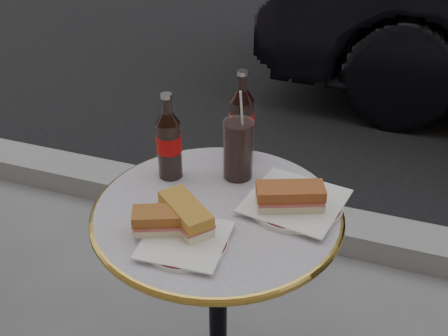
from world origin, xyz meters
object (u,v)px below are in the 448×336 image
(cola_bottle_right, at_px, (242,114))
(cola_glass, at_px, (238,149))
(plate_left, at_px, (185,242))
(plate_right, at_px, (295,203))
(cola_bottle_left, at_px, (169,136))
(bistro_table, at_px, (218,314))

(cola_bottle_right, height_order, cola_glass, cola_bottle_right)
(cola_bottle_right, bearing_deg, plate_left, -89.07)
(cola_bottle_right, relative_size, cola_glass, 1.54)
(plate_left, height_order, plate_right, plate_right)
(cola_bottle_left, bearing_deg, bistro_table, -30.41)
(bistro_table, relative_size, cola_glass, 4.45)
(cola_glass, bearing_deg, plate_left, -93.85)
(plate_left, distance_m, cola_glass, 0.32)
(plate_left, relative_size, cola_bottle_right, 0.76)
(plate_left, relative_size, cola_glass, 1.18)
(cola_bottle_right, bearing_deg, cola_glass, -76.13)
(bistro_table, distance_m, cola_bottle_left, 0.52)
(bistro_table, height_order, plate_right, plate_right)
(plate_right, relative_size, cola_glass, 1.43)
(cola_glass, bearing_deg, plate_right, -24.79)
(plate_left, height_order, cola_bottle_left, cola_bottle_left)
(plate_left, distance_m, cola_bottle_left, 0.31)
(plate_left, height_order, cola_glass, cola_glass)
(cola_bottle_left, xyz_separation_m, cola_glass, (0.17, 0.06, -0.04))
(bistro_table, relative_size, plate_right, 3.11)
(bistro_table, xyz_separation_m, plate_right, (0.18, 0.08, 0.37))
(plate_left, bearing_deg, cola_bottle_left, 120.67)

